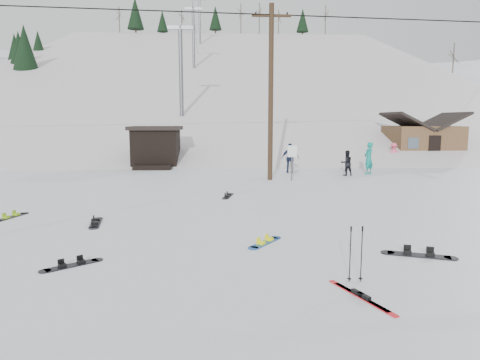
{
  "coord_description": "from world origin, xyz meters",
  "views": [
    {
      "loc": [
        -0.68,
        -8.48,
        3.16
      ],
      "look_at": [
        -0.08,
        4.01,
        1.4
      ],
      "focal_mm": 32.0,
      "sensor_mm": 36.0,
      "label": 1
    }
  ],
  "objects_px": {
    "cabin": "(422,142)",
    "hero_snowboard": "(265,242)",
    "hero_skis": "(361,296)",
    "utility_pole": "(271,90)"
  },
  "relations": [
    {
      "from": "cabin",
      "to": "hero_snowboard",
      "type": "bearing_deg",
      "value": -123.66
    },
    {
      "from": "hero_snowboard",
      "to": "hero_skis",
      "type": "xyz_separation_m",
      "value": [
        1.36,
        -3.5,
        0.0
      ]
    },
    {
      "from": "utility_pole",
      "to": "hero_snowboard",
      "type": "height_order",
      "value": "utility_pole"
    },
    {
      "from": "utility_pole",
      "to": "hero_skis",
      "type": "xyz_separation_m",
      "value": [
        -0.16,
        -15.3,
        -4.65
      ]
    },
    {
      "from": "hero_skis",
      "to": "cabin",
      "type": "bearing_deg",
      "value": 40.28
    },
    {
      "from": "hero_snowboard",
      "to": "hero_skis",
      "type": "height_order",
      "value": "hero_snowboard"
    },
    {
      "from": "hero_snowboard",
      "to": "hero_skis",
      "type": "distance_m",
      "value": 3.75
    },
    {
      "from": "cabin",
      "to": "hero_skis",
      "type": "bearing_deg",
      "value": -117.49
    },
    {
      "from": "cabin",
      "to": "utility_pole",
      "type": "bearing_deg",
      "value": -142.44
    },
    {
      "from": "cabin",
      "to": "hero_skis",
      "type": "height_order",
      "value": "cabin"
    }
  ]
}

